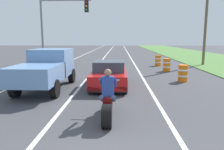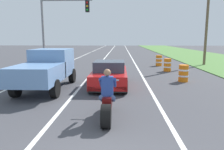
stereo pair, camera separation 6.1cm
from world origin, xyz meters
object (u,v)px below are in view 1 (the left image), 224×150
object	(u,v)px
motorcycle_with_rider	(108,102)
traffic_light_mast_near	(57,21)
pickup_truck_left_lane_light_blue	(47,67)
sports_car_red	(109,75)
construction_barrel_nearest	(183,73)
construction_barrel_mid	(167,65)
construction_barrel_far	(158,61)

from	to	relation	value
motorcycle_with_rider	traffic_light_mast_near	xyz separation A→B (m)	(-4.77, 11.50, 3.38)
motorcycle_with_rider	pickup_truck_left_lane_light_blue	world-z (taller)	pickup_truck_left_lane_light_blue
sports_car_red	construction_barrel_nearest	world-z (taller)	sports_car_red
pickup_truck_left_lane_light_blue	construction_barrel_mid	distance (m)	9.71
motorcycle_with_rider	construction_barrel_far	bearing A→B (deg)	74.01
sports_car_red	pickup_truck_left_lane_light_blue	bearing A→B (deg)	-165.73
motorcycle_with_rider	pickup_truck_left_lane_light_blue	distance (m)	5.32
motorcycle_with_rider	construction_barrel_mid	bearing A→B (deg)	68.83
pickup_truck_left_lane_light_blue	construction_barrel_nearest	distance (m)	7.76
motorcycle_with_rider	sports_car_red	xyz separation A→B (m)	(-0.19, 4.93, 0.04)
construction_barrel_nearest	motorcycle_with_rider	bearing A→B (deg)	-123.06
sports_car_red	construction_barrel_far	size ratio (longest dim) A/B	4.30
traffic_light_mast_near	construction_barrel_nearest	distance (m)	10.85
motorcycle_with_rider	sports_car_red	size ratio (longest dim) A/B	0.51
construction_barrel_mid	construction_barrel_nearest	bearing A→B (deg)	-89.01
sports_car_red	construction_barrel_mid	bearing A→B (deg)	52.51
motorcycle_with_rider	construction_barrel_nearest	bearing A→B (deg)	56.94
construction_barrel_nearest	construction_barrel_mid	bearing A→B (deg)	90.99
pickup_truck_left_lane_light_blue	traffic_light_mast_near	xyz separation A→B (m)	(-1.48, 7.35, 2.86)
construction_barrel_mid	construction_barrel_far	xyz separation A→B (m)	(-0.06, 3.47, 0.00)
sports_car_red	construction_barrel_mid	world-z (taller)	sports_car_red
construction_barrel_far	sports_car_red	bearing A→B (deg)	-114.93
traffic_light_mast_near	construction_barrel_nearest	xyz separation A→B (m)	(8.90, -5.16, -3.47)
motorcycle_with_rider	pickup_truck_left_lane_light_blue	size ratio (longest dim) A/B	0.46
sports_car_red	construction_barrel_mid	distance (m)	6.98
construction_barrel_nearest	construction_barrel_far	world-z (taller)	same
motorcycle_with_rider	sports_car_red	distance (m)	4.94
construction_barrel_nearest	construction_barrel_mid	xyz separation A→B (m)	(-0.07, 4.13, 0.00)
construction_barrel_nearest	construction_barrel_far	size ratio (longest dim) A/B	1.00
traffic_light_mast_near	construction_barrel_mid	bearing A→B (deg)	-6.65
pickup_truck_left_lane_light_blue	traffic_light_mast_near	bearing A→B (deg)	101.37
construction_barrel_nearest	traffic_light_mast_near	bearing A→B (deg)	149.89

